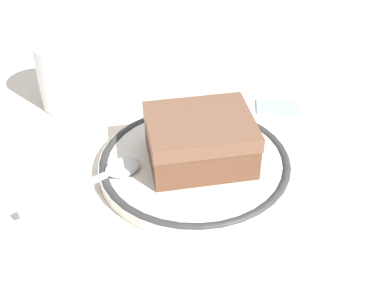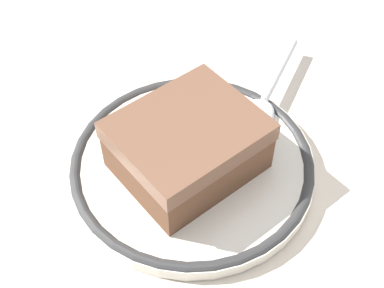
{
  "view_description": "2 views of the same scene",
  "coord_description": "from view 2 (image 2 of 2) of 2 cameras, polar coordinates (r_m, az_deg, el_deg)",
  "views": [
    {
      "loc": [
        0.0,
        -0.41,
        0.32
      ],
      "look_at": [
        0.02,
        -0.02,
        0.03
      ],
      "focal_mm": 47.58,
      "sensor_mm": 36.0,
      "label": 1
    },
    {
      "loc": [
        0.15,
        0.19,
        0.32
      ],
      "look_at": [
        0.02,
        -0.02,
        0.03
      ],
      "focal_mm": 48.87,
      "sensor_mm": 36.0,
      "label": 2
    }
  ],
  "objects": [
    {
      "name": "spoon",
      "position": [
        0.45,
        8.0,
        5.01
      ],
      "size": [
        0.11,
        0.08,
        0.01
      ],
      "color": "silver",
      "rests_on": "plate"
    },
    {
      "name": "plate",
      "position": [
        0.4,
        -0.0,
        -2.21
      ],
      "size": [
        0.19,
        0.19,
        0.01
      ],
      "color": "silver",
      "rests_on": "placemat"
    },
    {
      "name": "ground_plane",
      "position": [
        0.41,
        4.63,
        -3.81
      ],
      "size": [
        2.4,
        2.4,
        0.0
      ],
      "primitive_type": "plane",
      "color": "#B7B2A8"
    },
    {
      "name": "placemat",
      "position": [
        0.41,
        4.63,
        -3.75
      ],
      "size": [
        0.53,
        0.38,
        0.0
      ],
      "primitive_type": "cube",
      "color": "beige",
      "rests_on": "ground_plane"
    },
    {
      "name": "cake_slice",
      "position": [
        0.38,
        -0.49,
        -0.15
      ],
      "size": [
        0.11,
        0.1,
        0.05
      ],
      "color": "brown",
      "rests_on": "plate"
    }
  ]
}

